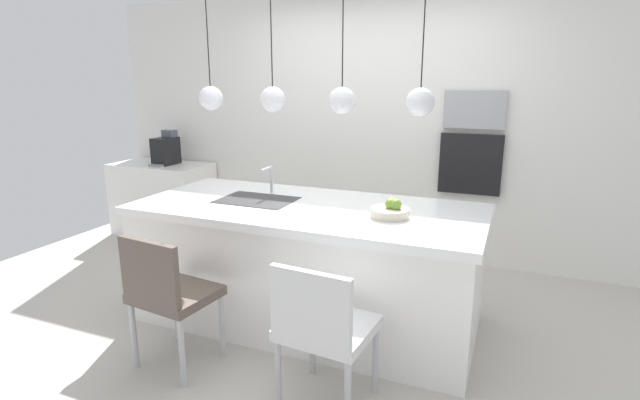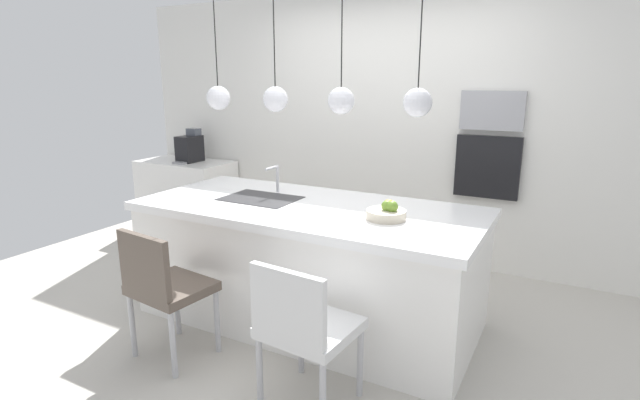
# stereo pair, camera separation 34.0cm
# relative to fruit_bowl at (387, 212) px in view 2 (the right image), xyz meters

# --- Properties ---
(floor) EXTENTS (6.60, 6.60, 0.00)m
(floor) POSITION_rel_fruit_bowl_xyz_m (-0.62, 0.06, -0.93)
(floor) COLOR #BCB7AD
(floor) RESTS_ON ground
(back_wall) EXTENTS (6.00, 0.10, 2.60)m
(back_wall) POSITION_rel_fruit_bowl_xyz_m (-0.62, 1.71, 0.37)
(back_wall) COLOR silver
(back_wall) RESTS_ON ground
(kitchen_island) EXTENTS (2.48, 1.13, 0.89)m
(kitchen_island) POSITION_rel_fruit_bowl_xyz_m (-0.62, 0.06, -0.48)
(kitchen_island) COLOR white
(kitchen_island) RESTS_ON ground
(sink_basin) EXTENTS (0.56, 0.40, 0.02)m
(sink_basin) POSITION_rel_fruit_bowl_xyz_m (-1.04, 0.06, -0.05)
(sink_basin) COLOR #2D2D30
(sink_basin) RESTS_ON kitchen_island
(faucet) EXTENTS (0.02, 0.17, 0.22)m
(faucet) POSITION_rel_fruit_bowl_xyz_m (-1.04, 0.28, 0.10)
(faucet) COLOR silver
(faucet) RESTS_ON kitchen_island
(fruit_bowl) EXTENTS (0.26, 0.26, 0.13)m
(fruit_bowl) POSITION_rel_fruit_bowl_xyz_m (0.00, 0.00, 0.00)
(fruit_bowl) COLOR beige
(fruit_bowl) RESTS_ON kitchen_island
(side_counter) EXTENTS (1.10, 0.60, 0.83)m
(side_counter) POSITION_rel_fruit_bowl_xyz_m (-3.02, 1.34, -0.52)
(side_counter) COLOR white
(side_counter) RESTS_ON ground
(coffee_machine) EXTENTS (0.20, 0.35, 0.38)m
(coffee_machine) POSITION_rel_fruit_bowl_xyz_m (-2.94, 1.35, 0.06)
(coffee_machine) COLOR black
(coffee_machine) RESTS_ON side_counter
(microwave) EXTENTS (0.54, 0.08, 0.34)m
(microwave) POSITION_rel_fruit_bowl_xyz_m (0.34, 1.64, 0.57)
(microwave) COLOR #9E9EA3
(microwave) RESTS_ON back_wall
(oven) EXTENTS (0.56, 0.08, 0.56)m
(oven) POSITION_rel_fruit_bowl_xyz_m (0.34, 1.64, 0.07)
(oven) COLOR black
(oven) RESTS_ON back_wall
(chair_near) EXTENTS (0.51, 0.47, 0.87)m
(chair_near) POSITION_rel_fruit_bowl_xyz_m (-1.15, -0.84, -0.42)
(chair_near) COLOR brown
(chair_near) RESTS_ON ground
(chair_middle) EXTENTS (0.51, 0.49, 0.86)m
(chair_middle) POSITION_rel_fruit_bowl_xyz_m (-0.13, -0.84, -0.43)
(chair_middle) COLOR silver
(chair_middle) RESTS_ON ground
(pendant_light_left) EXTENTS (0.18, 0.18, 0.78)m
(pendant_light_left) POSITION_rel_fruit_bowl_xyz_m (-1.40, 0.06, 0.70)
(pendant_light_left) COLOR silver
(pendant_light_center_left) EXTENTS (0.18, 0.18, 0.78)m
(pendant_light_center_left) POSITION_rel_fruit_bowl_xyz_m (-0.88, 0.06, 0.70)
(pendant_light_center_left) COLOR silver
(pendant_light_center_right) EXTENTS (0.18, 0.18, 0.78)m
(pendant_light_center_right) POSITION_rel_fruit_bowl_xyz_m (-0.37, 0.06, 0.70)
(pendant_light_center_right) COLOR silver
(pendant_light_right) EXTENTS (0.18, 0.18, 0.78)m
(pendant_light_right) POSITION_rel_fruit_bowl_xyz_m (0.15, 0.06, 0.70)
(pendant_light_right) COLOR silver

